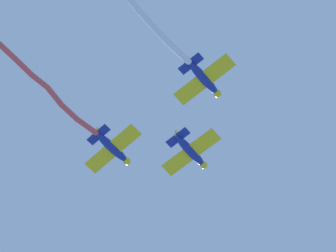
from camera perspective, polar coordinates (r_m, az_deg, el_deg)
airplane_lead at (r=91.64m, az=1.68°, el=-1.87°), size 5.97×7.89×1.95m
airplane_left_wing at (r=91.63m, az=-4.08°, el=-1.63°), size 5.93×7.86×1.95m
smoke_trail_left_wing at (r=88.52m, az=-10.43°, el=4.25°), size 22.62×4.59×1.30m
airplane_right_wing at (r=88.15m, az=2.66°, el=3.48°), size 5.97×7.89×1.95m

